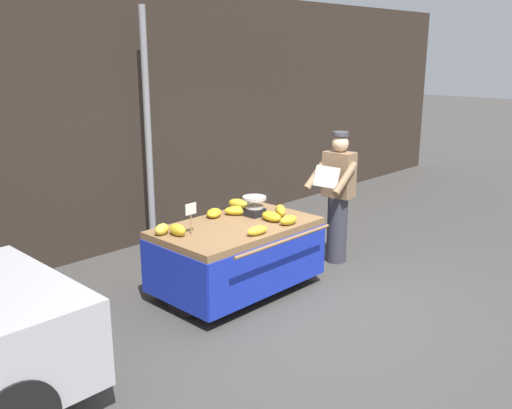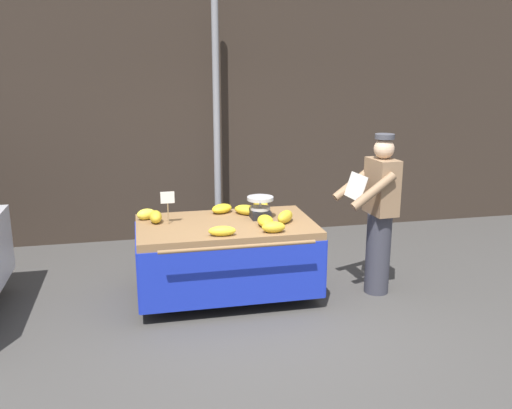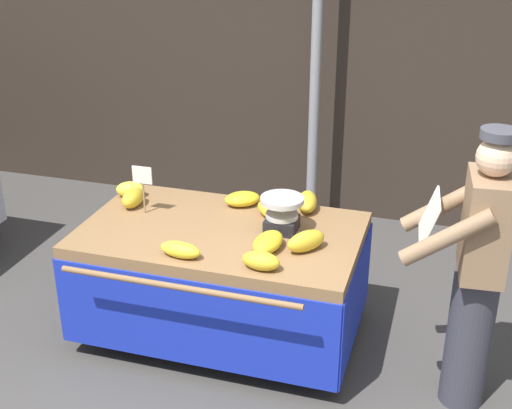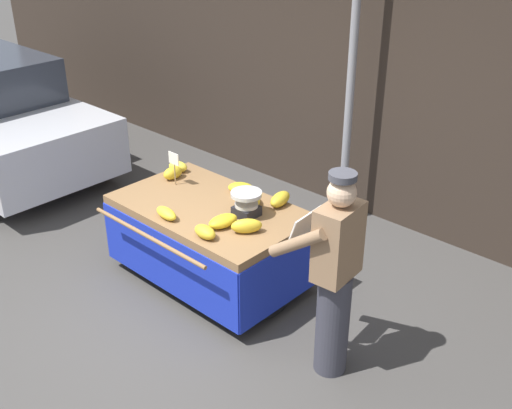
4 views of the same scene
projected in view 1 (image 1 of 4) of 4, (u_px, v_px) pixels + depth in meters
name	position (u px, v px, depth m)	size (l,w,h in m)	color
ground_plane	(310.00, 305.00, 6.18)	(60.00, 60.00, 0.00)	#423F3D
back_wall	(135.00, 120.00, 7.85)	(16.00, 0.24, 3.53)	#332821
street_pole	(148.00, 134.00, 7.51)	(0.09, 0.09, 3.25)	gray
banana_cart	(237.00, 242.00, 6.38)	(1.84, 1.30, 0.81)	olive
weighing_scale	(254.00, 206.00, 6.62)	(0.28, 0.28, 0.24)	black
price_sign	(191.00, 212.00, 5.91)	(0.14, 0.01, 0.34)	#997A51
banana_bunch_0	(162.00, 229.00, 5.96)	(0.12, 0.20, 0.12)	yellow
banana_bunch_1	(271.00, 216.00, 6.44)	(0.16, 0.28, 0.10)	gold
banana_bunch_2	(214.00, 213.00, 6.59)	(0.16, 0.25, 0.10)	gold
banana_bunch_3	(257.00, 230.00, 5.95)	(0.11, 0.26, 0.10)	yellow
banana_bunch_4	(237.00, 210.00, 6.68)	(0.16, 0.29, 0.10)	gold
banana_bunch_5	(178.00, 230.00, 5.93)	(0.13, 0.22, 0.13)	gold
banana_bunch_6	(280.00, 211.00, 6.64)	(0.12, 0.27, 0.13)	gold
banana_bunch_7	(289.00, 220.00, 6.30)	(0.13, 0.23, 0.11)	gold
banana_bunch_8	(238.00, 204.00, 6.94)	(0.13, 0.28, 0.12)	gold
vendor_person	(338.00, 197.00, 7.26)	(0.60, 0.55, 1.71)	#383842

